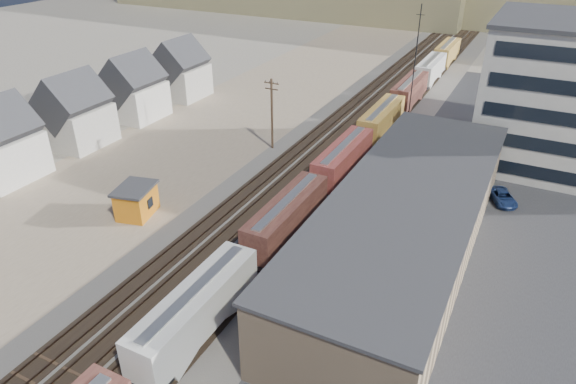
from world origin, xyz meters
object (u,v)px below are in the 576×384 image
at_px(freight_train, 364,137).
at_px(maintenance_shed, 136,201).
at_px(parked_car_blue, 503,197).
at_px(utility_pole_north, 272,113).

height_order(freight_train, maintenance_shed, freight_train).
distance_m(freight_train, parked_car_blue, 19.30).
distance_m(utility_pole_north, maintenance_shed, 23.35).
bearing_deg(maintenance_shed, utility_pole_north, 78.48).
bearing_deg(utility_pole_north, freight_train, 14.50).
xyz_separation_m(freight_train, maintenance_shed, (-16.91, -25.79, -1.04)).
height_order(freight_train, utility_pole_north, utility_pole_north).
bearing_deg(maintenance_shed, parked_car_blue, 30.66).
relative_size(freight_train, parked_car_blue, 25.18).
distance_m(freight_train, maintenance_shed, 30.86).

